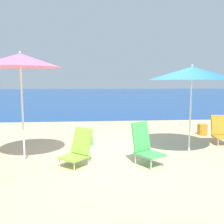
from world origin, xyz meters
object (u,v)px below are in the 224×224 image
at_px(beach_umbrella_pink, 20,61).
at_px(beach_chair_lime, 78,149).
at_px(beach_umbrella_blue, 192,73).
at_px(beach_chair_orange, 221,131).
at_px(seagull, 202,126).
at_px(water_bottle, 92,142).
at_px(backpack_orange, 202,130).
at_px(beach_chair_green, 145,145).

distance_m(beach_umbrella_pink, beach_chair_lime, 2.13).
xyz_separation_m(beach_umbrella_blue, beach_chair_orange, (1.15, 0.67, -1.51)).
bearing_deg(seagull, water_bottle, -155.25).
height_order(water_bottle, seagull, seagull).
xyz_separation_m(beach_umbrella_blue, backpack_orange, (1.14, 1.74, -1.70)).
xyz_separation_m(beach_chair_green, seagull, (2.73, 3.27, -0.26)).
xyz_separation_m(water_bottle, seagull, (3.80, 1.75, 0.05)).
height_order(beach_umbrella_pink, beach_chair_green, beach_umbrella_pink).
distance_m(beach_chair_green, water_bottle, 1.88).
bearing_deg(beach_chair_orange, backpack_orange, 95.71).
relative_size(beach_chair_lime, backpack_orange, 2.22).
distance_m(beach_umbrella_blue, beach_chair_lime, 3.12).
relative_size(beach_umbrella_blue, backpack_orange, 6.13).
bearing_deg(seagull, beach_umbrella_blue, -120.70).
distance_m(backpack_orange, water_bottle, 3.61).
bearing_deg(beach_umbrella_pink, beach_chair_lime, -16.90).
bearing_deg(beach_chair_lime, beach_umbrella_blue, 55.49).
xyz_separation_m(beach_umbrella_pink, seagull, (5.24, 2.87, -1.96)).
height_order(beach_chair_lime, seagull, beach_chair_lime).
bearing_deg(beach_chair_green, seagull, 17.74).
relative_size(beach_umbrella_pink, seagull, 8.48).
distance_m(beach_umbrella_blue, beach_umbrella_pink, 3.79).
bearing_deg(beach_umbrella_pink, seagull, 28.74).
xyz_separation_m(beach_chair_orange, water_bottle, (-3.47, 0.06, -0.27)).
xyz_separation_m(beach_umbrella_blue, beach_chair_lime, (-2.62, -0.75, -1.53)).
relative_size(beach_chair_green, water_bottle, 3.86).
height_order(beach_chair_lime, water_bottle, beach_chair_lime).
bearing_deg(beach_chair_green, beach_umbrella_blue, -0.15).
relative_size(beach_umbrella_blue, beach_chair_orange, 2.72).
xyz_separation_m(beach_chair_orange, backpack_orange, (-0.01, 1.07, -0.19)).
relative_size(beach_chair_lime, beach_chair_orange, 0.98).
bearing_deg(backpack_orange, beach_umbrella_blue, -123.13).
height_order(beach_chair_orange, backpack_orange, beach_chair_orange).
relative_size(beach_chair_orange, water_bottle, 3.44).
bearing_deg(beach_umbrella_blue, backpack_orange, 56.87).
bearing_deg(beach_umbrella_blue, beach_umbrella_pink, -173.99).
bearing_deg(beach_chair_orange, seagull, 85.11).
height_order(beach_chair_green, beach_chair_orange, beach_chair_green).
bearing_deg(beach_chair_green, beach_umbrella_pink, 138.55).
bearing_deg(beach_chair_green, backpack_orange, 14.23).
height_order(beach_chair_lime, beach_chair_orange, beach_chair_orange).
distance_m(beach_umbrella_pink, backpack_orange, 5.69).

